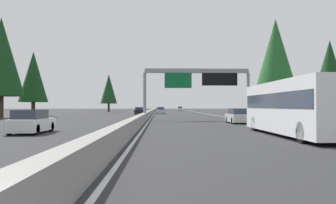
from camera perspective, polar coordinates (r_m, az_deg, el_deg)
name	(u,v)px	position (r m, az deg, el deg)	size (l,w,h in m)	color
ground_plane	(151,116)	(61.65, -2.71, -2.23)	(320.00, 320.00, 0.00)	#2D2D30
median_barrier	(152,111)	(81.64, -2.58, -1.52)	(180.00, 0.56, 0.90)	gray
shoulder_stripe_right	(209,114)	(72.33, 6.65, -1.98)	(160.00, 0.16, 0.01)	silver
shoulder_stripe_median	(154,114)	(71.64, -2.32, -2.00)	(160.00, 0.16, 0.01)	silver
sign_gantry_overhead	(198,79)	(42.06, 4.90, 3.68)	(0.50, 12.68, 6.13)	gray
bus_near_center	(293,106)	(21.40, 19.57, -0.59)	(11.50, 2.55, 3.10)	white
sedan_near_right	(238,116)	(35.36, 11.24, -2.29)	(4.40, 1.80, 1.47)	silver
sedan_distant_a	(161,111)	(76.37, -1.19, -1.41)	(4.40, 1.80, 1.47)	silver
sedan_far_center	(180,109)	(131.57, 1.93, -1.08)	(4.40, 1.80, 1.47)	silver
oncoming_near	(31,122)	(23.76, -21.22, -3.08)	(4.40, 1.80, 1.47)	white
oncoming_far	(139,111)	(72.47, -4.66, -1.45)	(4.40, 1.80, 1.47)	black
conifer_right_near	(330,73)	(38.84, 24.67, 4.32)	(3.65, 3.65, 8.29)	#4C3823
conifer_right_mid	(276,57)	(54.64, 16.98, 6.90)	(6.40, 6.40, 14.55)	#4C3823
conifer_left_near	(1,57)	(54.14, -25.35, 6.62)	(6.14, 6.14, 13.96)	#4C3823
conifer_left_mid	(33,77)	(61.82, -20.92, 3.81)	(4.68, 4.68, 10.63)	#4C3823
conifer_left_far	(109,89)	(104.03, -9.54, 2.09)	(4.81, 4.81, 10.93)	#4C3823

